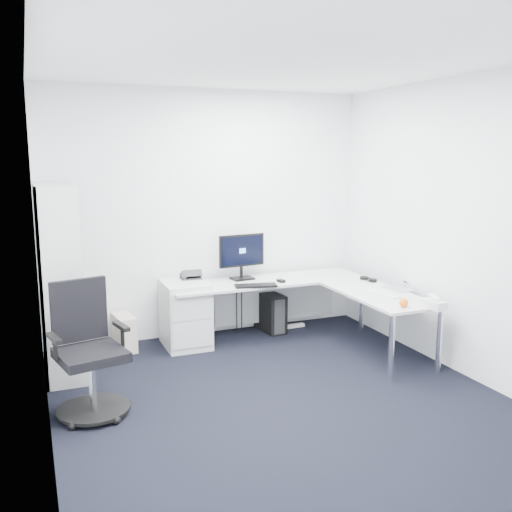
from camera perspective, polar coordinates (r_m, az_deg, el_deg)
name	(u,v)px	position (r m, az deg, el deg)	size (l,w,h in m)	color
ground	(287,406)	(4.79, 3.14, -14.73)	(4.20, 4.20, 0.00)	black
ceiling	(291,58)	(4.39, 3.51, 19.13)	(4.20, 4.20, 0.00)	white
wall_back	(208,214)	(6.34, -4.83, 4.16)	(3.60, 0.02, 2.70)	white
wall_front	(496,311)	(2.69, 22.85, -5.09)	(3.60, 0.02, 2.70)	white
wall_left	(40,258)	(3.98, -20.83, -0.15)	(0.02, 4.20, 2.70)	white
wall_right	(473,230)	(5.40, 20.86, 2.45)	(0.02, 4.20, 2.70)	white
l_desk	(279,315)	(6.08, 2.27, -5.96)	(2.20, 1.23, 0.64)	#BBBDBD
drawer_pedestal	(185,314)	(6.09, -7.09, -5.78)	(0.45, 0.56, 0.69)	#BBBDBD
bookshelf	(59,280)	(5.50, -19.08, -2.31)	(0.34, 0.88, 1.76)	silver
task_chair	(91,351)	(4.62, -16.20, -9.11)	(0.59, 0.59, 1.05)	black
black_pc_tower	(270,312)	(6.58, 1.43, -5.62)	(0.20, 0.45, 0.44)	black
beige_pc_tower	(124,332)	(6.13, -13.06, -7.46)	(0.17, 0.39, 0.37)	beige
power_strip	(291,326)	(6.74, 3.55, -7.02)	(0.33, 0.06, 0.04)	silver
monitor	(242,256)	(6.26, -1.40, -0.04)	(0.54, 0.17, 0.52)	black
black_keyboard	(256,286)	(5.97, -0.03, -2.98)	(0.44, 0.16, 0.02)	black
mouse	(281,281)	(6.17, 2.52, -2.50)	(0.06, 0.10, 0.03)	black
desk_phone	(191,276)	(6.17, -6.52, -2.02)	(0.21, 0.21, 0.15)	#29292B
laptop	(400,279)	(6.02, 14.19, -2.20)	(0.32, 0.31, 0.22)	silver
white_keyboard	(382,293)	(5.79, 12.45, -3.67)	(0.13, 0.45, 0.01)	silver
headphones	(368,278)	(6.36, 11.17, -2.19)	(0.13, 0.21, 0.06)	black
orange_fruit	(404,303)	(5.35, 14.56, -4.56)	(0.08, 0.08, 0.08)	orange
tissue_box	(434,305)	(5.37, 17.34, -4.65)	(0.11, 0.22, 0.08)	silver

